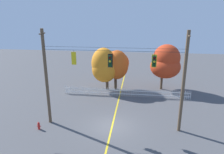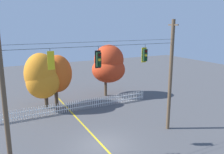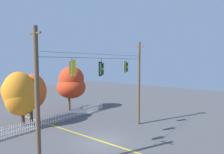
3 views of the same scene
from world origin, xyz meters
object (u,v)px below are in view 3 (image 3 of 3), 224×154
at_px(traffic_signal_northbound_secondary, 72,68).
at_px(autumn_maple_mid, 32,91).
at_px(autumn_oak_far_east, 71,83).
at_px(autumn_maple_near_fence, 20,93).
at_px(traffic_signal_westbound_side, 101,69).
at_px(traffic_signal_northbound_primary, 126,67).

distance_m(traffic_signal_northbound_secondary, autumn_maple_mid, 11.23).
bearing_deg(autumn_maple_mid, autumn_oak_far_east, 6.03).
distance_m(traffic_signal_northbound_secondary, autumn_oak_far_east, 14.92).
distance_m(autumn_maple_mid, autumn_oak_far_east, 6.70).
height_order(autumn_maple_near_fence, autumn_maple_mid, autumn_maple_near_fence).
xyz_separation_m(traffic_signal_westbound_side, autumn_maple_near_fence, (-2.08, 9.88, -2.83)).
bearing_deg(traffic_signal_northbound_primary, traffic_signal_northbound_secondary, -179.85).
relative_size(traffic_signal_northbound_primary, autumn_maple_near_fence, 0.23).
relative_size(traffic_signal_westbound_side, autumn_oak_far_east, 0.24).
bearing_deg(autumn_oak_far_east, traffic_signal_northbound_primary, -102.24).
bearing_deg(autumn_maple_near_fence, traffic_signal_northbound_secondary, -96.85).
xyz_separation_m(traffic_signal_northbound_secondary, traffic_signal_westbound_side, (3.27, 0.02, -0.18)).
bearing_deg(autumn_oak_far_east, autumn_maple_near_fence, -171.52).
relative_size(traffic_signal_northbound_secondary, traffic_signal_westbound_side, 0.86).
xyz_separation_m(traffic_signal_northbound_secondary, autumn_maple_mid, (2.87, 10.44, -2.98)).
relative_size(traffic_signal_northbound_secondary, autumn_maple_near_fence, 0.22).
distance_m(traffic_signal_westbound_side, traffic_signal_northbound_primary, 3.85).
distance_m(traffic_signal_northbound_primary, autumn_oak_far_east, 11.69).
xyz_separation_m(traffic_signal_northbound_primary, autumn_maple_mid, (-4.24, 10.42, -2.88)).
height_order(traffic_signal_westbound_side, autumn_maple_mid, traffic_signal_westbound_side).
bearing_deg(traffic_signal_northbound_secondary, autumn_maple_near_fence, 83.15).
height_order(traffic_signal_westbound_side, autumn_maple_near_fence, traffic_signal_westbound_side).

